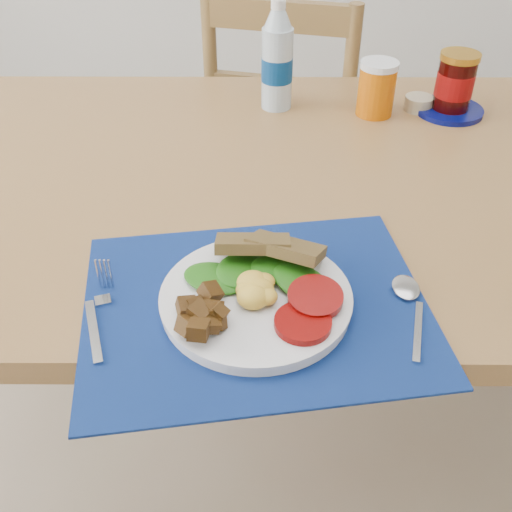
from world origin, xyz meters
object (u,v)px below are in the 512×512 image
at_px(water_bottle, 277,62).
at_px(chair_far, 285,119).
at_px(jam_on_saucer, 454,87).
at_px(breakfast_plate, 252,296).
at_px(juice_glass, 376,90).

bearing_deg(water_bottle, chair_far, 83.76).
distance_m(water_bottle, jam_on_saucer, 0.37).
relative_size(chair_far, water_bottle, 4.99).
relative_size(breakfast_plate, water_bottle, 1.13).
bearing_deg(chair_far, jam_on_saucer, 146.27).
xyz_separation_m(chair_far, jam_on_saucer, (0.33, -0.36, 0.24)).
xyz_separation_m(breakfast_plate, jam_on_saucer, (0.41, 0.61, 0.03)).
bearing_deg(jam_on_saucer, juice_glass, -177.47).
bearing_deg(juice_glass, water_bottle, 170.39).
xyz_separation_m(chair_far, juice_glass, (0.17, -0.37, 0.24)).
height_order(breakfast_plate, water_bottle, water_bottle).
bearing_deg(water_bottle, jam_on_saucer, -4.31).
xyz_separation_m(juice_glass, jam_on_saucer, (0.16, 0.01, 0.00)).
bearing_deg(chair_far, water_bottle, 97.47).
distance_m(breakfast_plate, jam_on_saucer, 0.73).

